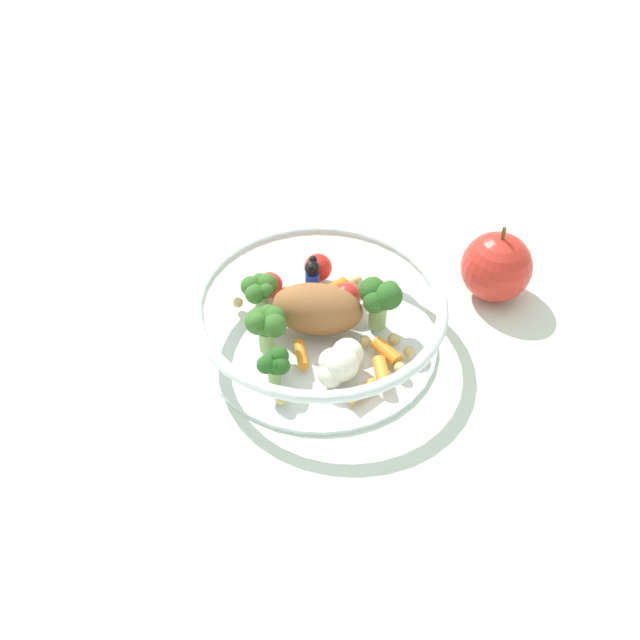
% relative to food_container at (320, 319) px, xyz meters
% --- Properties ---
extents(ground_plane, '(2.40, 2.40, 0.00)m').
position_rel_food_container_xyz_m(ground_plane, '(-0.02, 0.01, -0.03)').
color(ground_plane, silver).
extents(food_container, '(0.22, 0.22, 0.06)m').
position_rel_food_container_xyz_m(food_container, '(0.00, 0.00, 0.00)').
color(food_container, white).
rests_on(food_container, ground_plane).
extents(loose_apple, '(0.07, 0.07, 0.08)m').
position_rel_food_container_xyz_m(loose_apple, '(-0.15, -0.09, 0.00)').
color(loose_apple, red).
rests_on(loose_apple, ground_plane).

